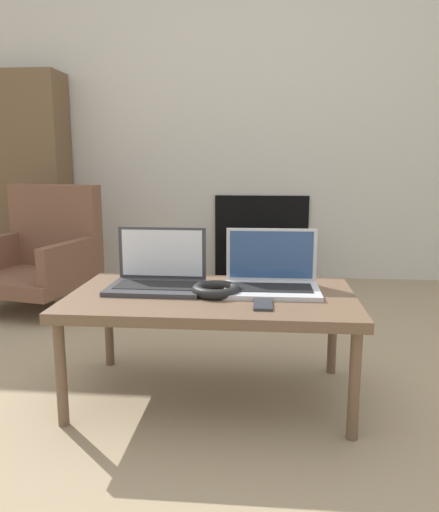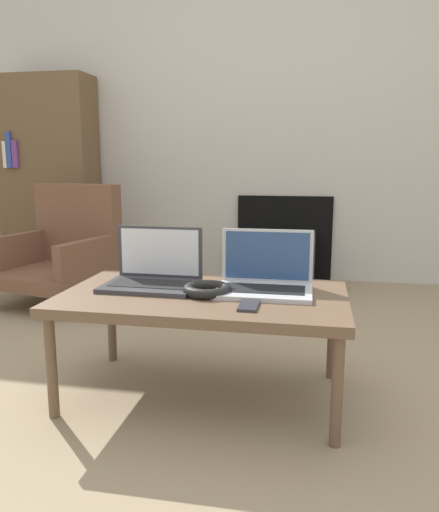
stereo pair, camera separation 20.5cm
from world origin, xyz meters
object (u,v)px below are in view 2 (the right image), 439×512
headphones (207,290)px  armchair (64,249)px  laptop_left (154,274)px  laptop_right (265,279)px  tv (282,260)px  phone (249,304)px

headphones → armchair: (-1.16, 1.14, -0.09)m
laptop_left → laptop_right: same height
tv → armchair: (-1.31, -0.60, 0.14)m
phone → tv: (-0.02, 1.85, -0.21)m
laptop_right → armchair: (-1.36, 1.05, -0.12)m
armchair → laptop_right: bearing=-24.9°
headphones → phone: (0.17, -0.11, -0.01)m
phone → laptop_left: bearing=152.4°
headphones → tv: bearing=85.2°
laptop_left → headphones: 0.25m
laptop_left → armchair: (-0.93, 1.05, -0.12)m
armchair → tv: bearing=37.4°
tv → laptop_left: bearing=-102.8°
phone → tv: 1.86m
laptop_left → armchair: size_ratio=0.47×
phone → armchair: armchair is taller
laptop_right → headphones: (-0.19, -0.09, -0.03)m
laptop_right → armchair: bearing=141.7°
laptop_left → phone: 0.44m
phone → headphones: bearing=146.1°
tv → headphones: bearing=-94.8°
phone → armchair: 1.83m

